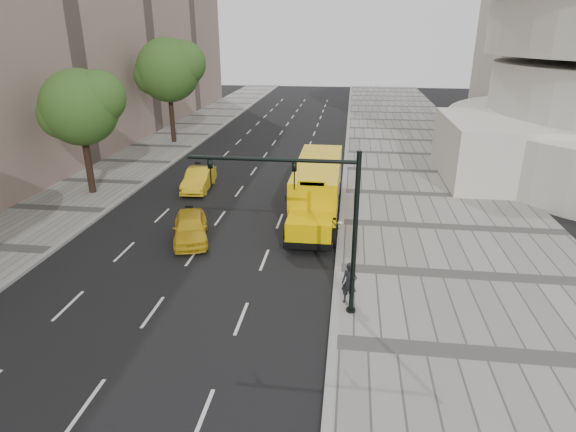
# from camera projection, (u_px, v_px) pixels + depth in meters

# --- Properties ---
(ground) EXTENTS (140.00, 140.00, 0.00)m
(ground) POSITION_uv_depth(u_px,v_px,m) (237.00, 219.00, 27.73)
(ground) COLOR black
(ground) RESTS_ON ground
(sidewalk_museum) EXTENTS (12.00, 140.00, 0.15)m
(sidewalk_museum) POSITION_uv_depth(u_px,v_px,m) (452.00, 228.00, 26.26)
(sidewalk_museum) COLOR gray
(sidewalk_museum) RESTS_ON ground
(sidewalk_far) EXTENTS (6.00, 140.00, 0.15)m
(sidewalk_far) POSITION_uv_depth(u_px,v_px,m) (59.00, 209.00, 29.03)
(sidewalk_far) COLOR gray
(sidewalk_far) RESTS_ON ground
(curb_museum) EXTENTS (0.30, 140.00, 0.15)m
(curb_museum) POSITION_uv_depth(u_px,v_px,m) (341.00, 223.00, 26.98)
(curb_museum) COLOR gray
(curb_museum) RESTS_ON ground
(curb_far) EXTENTS (0.30, 140.00, 0.15)m
(curb_far) POSITION_uv_depth(u_px,v_px,m) (106.00, 211.00, 28.67)
(curb_far) COLOR gray
(curb_far) RESTS_ON ground
(tree_b) EXTENTS (5.32, 4.73, 8.05)m
(tree_b) POSITION_uv_depth(u_px,v_px,m) (81.00, 107.00, 29.84)
(tree_b) COLOR black
(tree_b) RESTS_ON ground
(tree_c) EXTENTS (6.44, 5.73, 9.62)m
(tree_c) POSITION_uv_depth(u_px,v_px,m) (169.00, 70.00, 43.77)
(tree_c) COLOR black
(tree_c) RESTS_ON ground
(school_bus) EXTENTS (2.96, 11.56, 3.19)m
(school_bus) POSITION_uv_depth(u_px,v_px,m) (318.00, 184.00, 28.17)
(school_bus) COLOR #F4C200
(school_bus) RESTS_ON ground
(taxi_near) EXTENTS (2.89, 4.54, 1.44)m
(taxi_near) POSITION_uv_depth(u_px,v_px,m) (191.00, 227.00, 24.67)
(taxi_near) COLOR gold
(taxi_near) RESTS_ON ground
(taxi_far) EXTENTS (1.83, 4.51, 1.45)m
(taxi_far) POSITION_uv_depth(u_px,v_px,m) (199.00, 179.00, 32.58)
(taxi_far) COLOR gold
(taxi_far) RESTS_ON ground
(pedestrian) EXTENTS (0.71, 0.57, 1.71)m
(pedestrian) POSITION_uv_depth(u_px,v_px,m) (349.00, 283.00, 18.66)
(pedestrian) COLOR #292B30
(pedestrian) RESTS_ON sidewalk_museum
(traffic_signal) EXTENTS (6.18, 0.36, 6.40)m
(traffic_signal) POSITION_uv_depth(u_px,v_px,m) (316.00, 213.00, 17.13)
(traffic_signal) COLOR black
(traffic_signal) RESTS_ON ground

